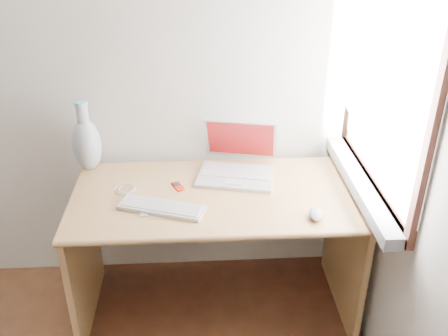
{
  "coord_description": "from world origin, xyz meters",
  "views": [
    {
      "loc": [
        0.94,
        -0.67,
        1.96
      ],
      "look_at": [
        1.06,
        1.35,
        0.86
      ],
      "focal_mm": 40.0,
      "sensor_mm": 36.0,
      "label": 1
    }
  ],
  "objects": [
    {
      "name": "remote",
      "position": [
        0.69,
        1.22,
        0.73
      ],
      "size": [
        0.04,
        0.09,
        0.01
      ],
      "primitive_type": "cube",
      "rotation": [
        0.0,
        0.0,
        0.09
      ],
      "color": "white",
      "rests_on": "desk"
    },
    {
      "name": "ipod",
      "position": [
        0.84,
        1.43,
        0.73
      ],
      "size": [
        0.07,
        0.1,
        0.01
      ],
      "rotation": [
        0.0,
        0.0,
        0.44
      ],
      "color": "#B11A0C",
      "rests_on": "desk"
    },
    {
      "name": "back_wall",
      "position": [
        0.0,
        1.75,
        1.3
      ],
      "size": [
        3.5,
        0.04,
        2.6
      ],
      "primitive_type": "cube",
      "color": "silver",
      "rests_on": "floor"
    },
    {
      "name": "window",
      "position": [
        1.72,
        1.3,
        1.28
      ],
      "size": [
        0.11,
        0.99,
        1.1
      ],
      "color": "white",
      "rests_on": "right_wall"
    },
    {
      "name": "laptop",
      "position": [
        1.12,
        1.55,
        0.78
      ],
      "size": [
        0.42,
        0.39,
        0.25
      ],
      "rotation": [
        0.0,
        0.0,
        -0.22
      ],
      "color": "silver",
      "rests_on": "desk"
    },
    {
      "name": "external_keyboard",
      "position": [
        0.77,
        1.23,
        0.73
      ],
      "size": [
        0.41,
        0.24,
        0.02
      ],
      "rotation": [
        0.0,
        0.0,
        -0.33
      ],
      "color": "white",
      "rests_on": "desk"
    },
    {
      "name": "cable_coil",
      "position": [
        0.58,
        1.42,
        0.73
      ],
      "size": [
        0.13,
        0.13,
        0.01
      ],
      "primitive_type": "torus",
      "rotation": [
        0.0,
        0.0,
        0.26
      ],
      "color": "white",
      "rests_on": "desk"
    },
    {
      "name": "vase",
      "position": [
        0.38,
        1.64,
        0.87
      ],
      "size": [
        0.15,
        0.15,
        0.37
      ],
      "color": "silver",
      "rests_on": "desk"
    },
    {
      "name": "mouse",
      "position": [
        1.45,
        1.13,
        0.74
      ],
      "size": [
        0.08,
        0.12,
        0.04
      ],
      "primitive_type": "ellipsoid",
      "rotation": [
        0.0,
        0.0,
        -0.2
      ],
      "color": "silver",
      "rests_on": "desk"
    },
    {
      "name": "desk",
      "position": [
        1.02,
        1.44,
        0.52
      ],
      "size": [
        1.37,
        0.68,
        0.72
      ],
      "color": "tan",
      "rests_on": "floor"
    }
  ]
}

